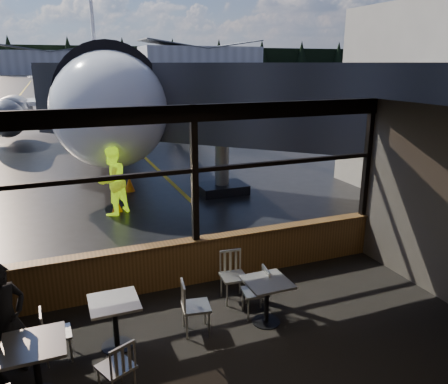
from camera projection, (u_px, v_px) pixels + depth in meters
ground_plane at (56, 80)px, 115.77m from camera, size 520.00×520.00×0.00m
carpet_floor at (264, 378)px, 6.05m from camera, size 8.00×6.00×0.01m
ceiling at (272, 126)px, 5.06m from camera, size 8.00×6.00×0.04m
window_sill at (196, 262)px, 8.60m from camera, size 8.00×0.28×0.90m
window_header at (193, 113)px, 7.78m from camera, size 8.00×0.18×0.30m
mullion_centre at (195, 176)px, 8.11m from camera, size 0.12×0.12×2.60m
mullion_right at (367, 159)px, 9.50m from camera, size 0.12×0.12×2.60m
window_transom at (194, 170)px, 8.08m from camera, size 8.00×0.10×0.08m
airliner at (97, 46)px, 24.84m from camera, size 31.12×36.23×10.34m
jet_bridge at (248, 117)px, 14.19m from camera, size 9.43×11.52×5.03m
cafe_table_near at (267, 302)px, 7.25m from camera, size 0.71×0.71×0.78m
cafe_table_mid at (116, 324)px, 6.62m from camera, size 0.72×0.72×0.80m
cafe_table_left at (37, 371)px, 5.58m from camera, size 0.76×0.76×0.84m
chair_near_e at (255, 292)px, 7.48m from camera, size 0.54×0.54×0.87m
chair_near_w at (196, 307)px, 6.98m from camera, size 0.57×0.57×0.92m
chair_near_n at (234, 277)px, 7.93m from camera, size 0.55×0.55×0.94m
chair_mid_s at (116, 367)px, 5.64m from camera, size 0.62×0.62×0.86m
chair_mid_w at (57, 334)px, 6.34m from camera, size 0.48×0.48×0.84m
passenger at (6, 321)px, 5.92m from camera, size 0.73×0.71×1.69m
ground_crew at (112, 181)px, 12.41m from camera, size 1.21×1.15×1.97m
cone_nose at (129, 184)px, 14.87m from camera, size 0.36×0.36×0.50m
hangar_mid at (51, 61)px, 172.33m from camera, size 38.00×15.00×10.00m
hangar_right at (200, 59)px, 186.94m from camera, size 50.00×20.00×12.00m
fuel_tank_c at (24, 67)px, 166.70m from camera, size 8.00×8.00×6.00m
treeline at (50, 59)px, 194.34m from camera, size 360.00×3.00×12.00m
cone_extra at (117, 205)px, 12.83m from camera, size 0.31×0.31×0.43m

